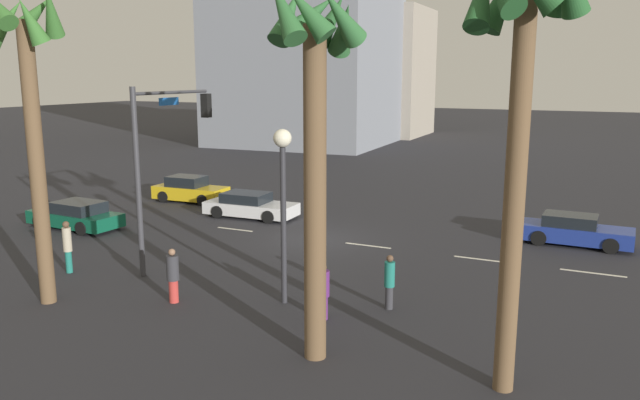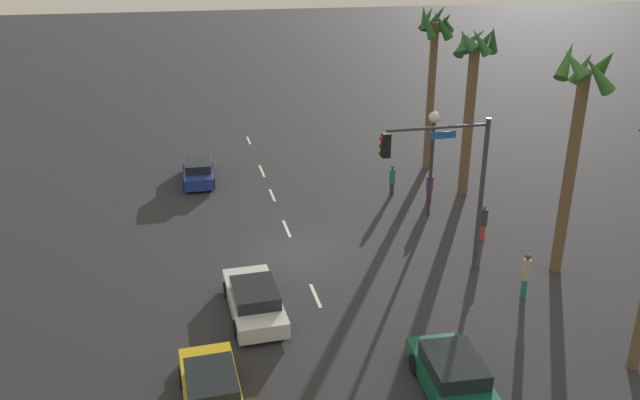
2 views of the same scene
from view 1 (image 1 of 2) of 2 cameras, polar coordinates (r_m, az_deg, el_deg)
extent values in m
plane|color=#28282D|center=(27.59, -0.55, -3.58)|extent=(220.00, 220.00, 0.00)
cube|color=silver|center=(25.03, 23.58, -6.11)|extent=(2.26, 0.14, 0.01)
cube|color=silver|center=(25.42, 14.16, -5.22)|extent=(1.87, 0.14, 0.01)
cube|color=silver|center=(26.62, 4.38, -4.15)|extent=(2.03, 0.14, 0.01)
cube|color=silver|center=(29.54, -7.74, -2.66)|extent=(1.89, 0.14, 0.01)
cube|color=silver|center=(36.37, -22.05, -0.75)|extent=(2.34, 0.14, 0.01)
cube|color=silver|center=(31.88, -6.28, -0.75)|extent=(4.72, 2.00, 0.60)
cube|color=black|center=(31.90, -6.74, 0.25)|extent=(2.29, 1.70, 0.48)
cylinder|color=black|center=(31.99, -3.26, -0.91)|extent=(0.65, 0.24, 0.64)
cylinder|color=black|center=(30.48, -4.71, -1.55)|extent=(0.65, 0.24, 0.64)
cylinder|color=black|center=(33.35, -7.70, -0.49)|extent=(0.65, 0.24, 0.64)
cylinder|color=black|center=(31.91, -9.30, -1.08)|extent=(0.65, 0.24, 0.64)
cube|color=#0F5138|center=(31.68, -21.38, -1.55)|extent=(4.74, 2.12, 0.60)
cube|color=black|center=(31.35, -21.12, -0.61)|extent=(2.32, 1.75, 0.52)
cylinder|color=black|center=(32.29, -24.19, -1.80)|extent=(0.65, 0.26, 0.64)
cylinder|color=black|center=(33.34, -21.82, -1.22)|extent=(0.65, 0.26, 0.64)
cylinder|color=black|center=(30.08, -20.85, -2.44)|extent=(0.65, 0.26, 0.64)
cylinder|color=black|center=(31.21, -18.43, -1.80)|extent=(0.65, 0.26, 0.64)
cube|color=navy|center=(28.68, 22.26, -2.86)|extent=(4.53, 1.78, 0.65)
cube|color=black|center=(28.57, 21.81, -1.70)|extent=(2.19, 1.52, 0.48)
cylinder|color=black|center=(29.42, 25.06, -3.08)|extent=(0.65, 0.24, 0.64)
cylinder|color=black|center=(27.91, 24.94, -3.81)|extent=(0.65, 0.24, 0.64)
cylinder|color=black|center=(29.60, 19.69, -2.58)|extent=(0.65, 0.24, 0.64)
cylinder|color=black|center=(28.09, 19.28, -3.28)|extent=(0.65, 0.24, 0.64)
cube|color=gold|center=(36.32, -11.67, 0.67)|extent=(4.28, 1.83, 0.72)
cube|color=black|center=(36.36, -12.04, 1.69)|extent=(2.08, 1.55, 0.57)
cylinder|color=black|center=(36.29, -9.25, 0.43)|extent=(0.65, 0.24, 0.64)
cylinder|color=black|center=(35.00, -10.62, -0.02)|extent=(0.65, 0.24, 0.64)
cylinder|color=black|center=(37.74, -12.62, 0.72)|extent=(0.65, 0.24, 0.64)
cylinder|color=black|center=(36.50, -14.05, 0.29)|extent=(0.65, 0.24, 0.64)
cylinder|color=#38383D|center=(22.77, -16.23, 1.40)|extent=(0.20, 0.20, 6.71)
cylinder|color=#38383D|center=(24.11, -13.30, 9.50)|extent=(0.15, 4.26, 0.12)
cube|color=black|center=(25.84, -10.32, 8.45)|extent=(0.32, 0.32, 0.95)
sphere|color=red|center=(25.98, -10.11, 9.12)|extent=(0.20, 0.20, 0.20)
sphere|color=#392605|center=(25.99, -10.09, 8.46)|extent=(0.20, 0.20, 0.20)
sphere|color=black|center=(26.00, -10.06, 7.80)|extent=(0.20, 0.20, 0.20)
cube|color=#1959B2|center=(23.95, -13.58, 8.72)|extent=(0.05, 1.10, 0.28)
cylinder|color=#2D2D33|center=(19.45, -3.34, -2.46)|extent=(0.18, 0.18, 4.94)
sphere|color=#F2EACC|center=(18.98, -3.44, 5.64)|extent=(0.56, 0.56, 0.56)
cylinder|color=#BF3833|center=(20.58, -13.16, -8.07)|extent=(0.37, 0.37, 0.74)
cylinder|color=#333338|center=(20.35, -13.26, -6.02)|extent=(0.49, 0.49, 0.80)
sphere|color=#8C664C|center=(20.20, -13.33, -4.64)|extent=(0.22, 0.22, 0.22)
cylinder|color=#333338|center=(19.63, 6.30, -8.82)|extent=(0.26, 0.26, 0.72)
cylinder|color=#1E7266|center=(19.38, 6.35, -6.73)|extent=(0.35, 0.35, 0.79)
sphere|color=brown|center=(19.24, 6.38, -5.31)|extent=(0.21, 0.21, 0.21)
cylinder|color=#59266B|center=(18.74, 0.29, -9.76)|extent=(0.40, 0.40, 0.71)
cylinder|color=#59266B|center=(18.49, 0.29, -7.60)|extent=(0.53, 0.53, 0.78)
sphere|color=brown|center=(18.33, 0.29, -6.14)|extent=(0.21, 0.21, 0.21)
cylinder|color=#1E7266|center=(24.69, -21.88, -5.24)|extent=(0.31, 0.31, 0.81)
cylinder|color=#B2A58C|center=(24.48, -22.02, -3.35)|extent=(0.42, 0.42, 0.88)
sphere|color=brown|center=(24.35, -22.12, -2.08)|extent=(0.24, 0.24, 0.24)
cylinder|color=brown|center=(15.26, -0.46, 0.09)|extent=(0.56, 0.56, 8.26)
cone|color=#2D6633|center=(15.45, -2.86, 16.46)|extent=(0.75, 1.36, 1.54)
cone|color=#2D6633|center=(14.57, -3.37, 17.00)|extent=(1.55, 1.22, 1.69)
cone|color=#2D6633|center=(14.35, -1.19, 16.79)|extent=(1.41, 0.82, 1.43)
cone|color=#2D6633|center=(14.53, 1.87, 16.44)|extent=(0.95, 1.61, 1.41)
cone|color=#2D6633|center=(15.14, 2.16, 15.35)|extent=(1.26, 1.43, 1.36)
cone|color=#2D6633|center=(15.51, 1.01, 16.12)|extent=(1.27, 0.81, 1.35)
cone|color=#2D6633|center=(15.70, -0.64, 16.52)|extent=(1.49, 1.17, 1.28)
cylinder|color=brown|center=(20.97, -24.36, 2.76)|extent=(0.48, 0.48, 8.68)
cone|color=#38702D|center=(21.54, -26.67, 14.30)|extent=(0.70, 1.57, 1.65)
cone|color=#38702D|center=(20.21, -24.85, 14.55)|extent=(0.94, 1.17, 1.42)
cone|color=#38702D|center=(20.72, -23.28, 15.49)|extent=(1.25, 1.39, 1.58)
cone|color=#38702D|center=(21.45, -24.42, 15.25)|extent=(1.51, 0.97, 1.33)
cylinder|color=brown|center=(14.20, 17.25, -0.08)|extent=(0.46, 0.46, 8.84)
cube|color=gray|center=(66.10, -1.28, 17.22)|extent=(17.22, 16.33, 27.71)
cube|color=#9E9384|center=(76.45, 4.42, 11.47)|extent=(13.94, 11.15, 14.61)
camera|label=2|loc=(47.84, -28.56, 17.45)|focal=36.17mm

